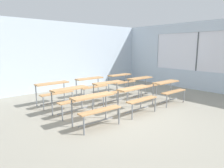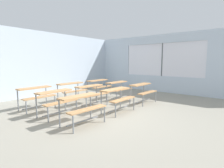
{
  "view_description": "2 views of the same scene",
  "coord_description": "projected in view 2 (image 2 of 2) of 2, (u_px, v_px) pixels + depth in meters",
  "views": [
    {
      "loc": [
        -3.64,
        -3.74,
        1.9
      ],
      "look_at": [
        0.57,
        1.15,
        0.69
      ],
      "focal_mm": 31.7,
      "sensor_mm": 36.0,
      "label": 1
    },
    {
      "loc": [
        -3.8,
        -3.3,
        1.6
      ],
      "look_at": [
        1.27,
        0.84,
        0.76
      ],
      "focal_mm": 28.0,
      "sensor_mm": 36.0,
      "label": 2
    }
  ],
  "objects": [
    {
      "name": "desk_bench_r1c0",
      "position": [
        57.0,
        97.0,
        5.14
      ],
      "size": [
        1.13,
        0.64,
        0.74
      ],
      "rotation": [
        0.0,
        0.0,
        0.05
      ],
      "color": "tan",
      "rests_on": "ground"
    },
    {
      "name": "desk_bench_r1c2",
      "position": [
        119.0,
        86.0,
        7.47
      ],
      "size": [
        1.11,
        0.61,
        0.74
      ],
      "rotation": [
        0.0,
        0.0,
        -0.02
      ],
      "color": "tan",
      "rests_on": "ground"
    },
    {
      "name": "desk_bench_r1c1",
      "position": [
        91.0,
        91.0,
        6.29
      ],
      "size": [
        1.12,
        0.63,
        0.74
      ],
      "rotation": [
        0.0,
        0.0,
        -0.04
      ],
      "color": "tan",
      "rests_on": "ground"
    },
    {
      "name": "wall_back",
      "position": [
        31.0,
        64.0,
        7.83
      ],
      "size": [
        10.0,
        0.12,
        3.0
      ],
      "primitive_type": "cube",
      "color": "silver",
      "rests_on": "ground"
    },
    {
      "name": "desk_bench_r2c1",
      "position": [
        72.0,
        87.0,
        7.04
      ],
      "size": [
        1.11,
        0.62,
        0.74
      ],
      "rotation": [
        0.0,
        0.0,
        -0.02
      ],
      "color": "tan",
      "rests_on": "ground"
    },
    {
      "name": "desk_bench_r2c2",
      "position": [
        99.0,
        84.0,
        8.21
      ],
      "size": [
        1.1,
        0.6,
        0.74
      ],
      "rotation": [
        0.0,
        0.0,
        -0.01
      ],
      "color": "tan",
      "rests_on": "ground"
    },
    {
      "name": "desk_bench_r0c1",
      "position": [
        118.0,
        95.0,
        5.53
      ],
      "size": [
        1.11,
        0.6,
        0.74
      ],
      "rotation": [
        0.0,
        0.0,
        0.01
      ],
      "color": "tan",
      "rests_on": "ground"
    },
    {
      "name": "desk_bench_r0c2",
      "position": [
        143.0,
        89.0,
        6.74
      ],
      "size": [
        1.11,
        0.61,
        0.74
      ],
      "rotation": [
        0.0,
        0.0,
        -0.02
      ],
      "color": "tan",
      "rests_on": "ground"
    },
    {
      "name": "wall_right",
      "position": [
        174.0,
        65.0,
        8.77
      ],
      "size": [
        0.12,
        9.0,
        3.0
      ],
      "color": "silver",
      "rests_on": "ground"
    },
    {
      "name": "desk_bench_r0c0",
      "position": [
        82.0,
        103.0,
        4.4
      ],
      "size": [
        1.12,
        0.64,
        0.74
      ],
      "rotation": [
        0.0,
        0.0,
        -0.04
      ],
      "color": "tan",
      "rests_on": "ground"
    },
    {
      "name": "desk_bench_r2c0",
      "position": [
        36.0,
        93.0,
        5.85
      ],
      "size": [
        1.11,
        0.61,
        0.74
      ],
      "rotation": [
        0.0,
        0.0,
        0.02
      ],
      "color": "tan",
      "rests_on": "ground"
    },
    {
      "name": "ground",
      "position": [
        107.0,
        117.0,
        5.2
      ],
      "size": [
        10.0,
        9.0,
        0.05
      ],
      "primitive_type": "cube",
      "color": "gray"
    }
  ]
}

